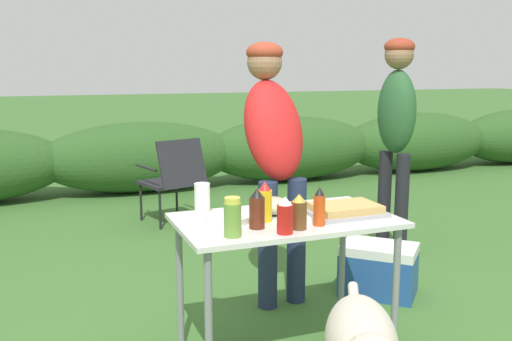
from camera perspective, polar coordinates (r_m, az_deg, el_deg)
The scene contains 16 objects.
shrub_hedge at distance 7.02m, azimuth -11.45°, elevation 1.34°, with size 14.40×0.90×0.85m.
folding_table at distance 2.91m, azimuth 2.97°, elevation -6.22°, with size 1.10×0.64×0.74m.
food_tray at distance 2.98m, azimuth 8.95°, elevation -3.90°, with size 0.38×0.27×0.06m.
plate_stack at distance 2.82m, azimuth -2.84°, elevation -4.79°, with size 0.23×0.23×0.03m, color white.
mixing_bowl at distance 2.96m, azimuth 1.60°, elevation -3.51°, with size 0.20×0.20×0.09m, color #ADBC99.
paper_cup_stack at distance 2.93m, azimuth -5.40°, elevation -2.90°, with size 0.08×0.08×0.17m, color white.
bbq_sauce_bottle at distance 2.69m, azimuth 0.10°, elevation -3.91°, with size 0.07×0.07×0.19m.
ketchup_bottle at distance 2.61m, azimuth 2.92°, elevation -4.57°, with size 0.07×0.07×0.17m.
relish_jar at distance 2.56m, azimuth -2.37°, elevation -4.72°, with size 0.08×0.08×0.18m.
hot_sauce_bottle at distance 2.75m, azimuth 6.35°, elevation -3.66°, with size 0.06×0.06×0.19m.
beer_bottle at distance 2.68m, azimuth 4.31°, elevation -4.20°, with size 0.07×0.07×0.17m.
mustard_bottle at distance 2.81m, azimuth 0.88°, elevation -3.21°, with size 0.07×0.07×0.20m.
standing_person_in_dark_puffer at distance 3.57m, azimuth 1.80°, elevation 2.87°, with size 0.43×0.53×1.65m.
standing_person_in_red_jacket at distance 4.67m, azimuth 13.86°, elevation 5.02°, with size 0.31×0.39×1.72m.
camp_chair_green_behind_table at distance 5.48m, azimuth -8.25°, elevation -0.58°, with size 0.61×0.69×0.83m.
cooler_box at distance 3.92m, azimuth 12.15°, elevation -9.62°, with size 0.57×0.56×0.34m.
Camera 1 is at (-1.14, -2.55, 1.49)m, focal length 40.00 mm.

